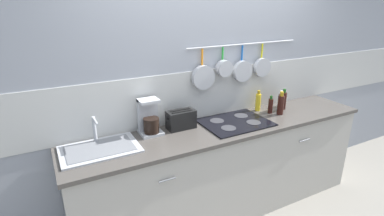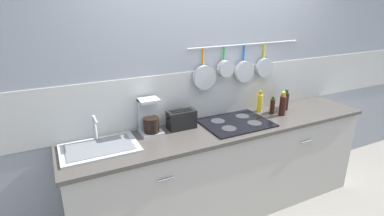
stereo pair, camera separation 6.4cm
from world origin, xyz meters
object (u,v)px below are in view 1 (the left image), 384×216
object	(u,v)px
bottle_sesame_oil	(283,100)
bottle_olive_oil	(283,100)
coffee_maker	(149,119)
toaster	(181,120)
bottle_vinegar	(258,102)
bottle_dish_soap	(281,102)
bottle_cooking_wine	(281,104)
bottle_hot_sauce	(270,106)

from	to	relation	value
bottle_sesame_oil	bottle_olive_oil	bearing A→B (deg)	-135.72
bottle_olive_oil	bottle_sesame_oil	distance (m)	0.10
coffee_maker	bottle_sesame_oil	bearing A→B (deg)	-0.63
toaster	bottle_vinegar	bearing A→B (deg)	2.46
bottle_vinegar	toaster	bearing A→B (deg)	-177.54
coffee_maker	bottle_dish_soap	xyz separation A→B (m)	(1.40, -0.11, -0.03)
bottle_vinegar	bottle_cooking_wine	size ratio (longest dim) A/B	0.92
toaster	bottle_sesame_oil	bearing A→B (deg)	0.88
coffee_maker	toaster	world-z (taller)	coffee_maker
toaster	bottle_hot_sauce	world-z (taller)	bottle_hot_sauce
bottle_dish_soap	bottle_sesame_oil	bearing A→B (deg)	34.95
bottle_sesame_oil	bottle_dish_soap	bearing A→B (deg)	-145.05
coffee_maker	bottle_olive_oil	distance (m)	1.47
toaster	bottle_sesame_oil	distance (m)	1.25
coffee_maker	bottle_sesame_oil	distance (m)	1.54
toaster	bottle_dish_soap	xyz separation A→B (m)	(1.11, -0.08, 0.01)
bottle_vinegar	bottle_sesame_oil	bearing A→B (deg)	-3.36
coffee_maker	bottle_sesame_oil	xyz separation A→B (m)	(1.54, -0.02, -0.06)
bottle_hot_sauce	bottle_olive_oil	world-z (taller)	bottle_olive_oil
bottle_cooking_wine	bottle_sesame_oil	world-z (taller)	bottle_cooking_wine
bottle_vinegar	bottle_hot_sauce	xyz separation A→B (m)	(0.06, -0.12, -0.01)
bottle_dish_soap	bottle_olive_oil	bearing A→B (deg)	22.51
coffee_maker	bottle_dish_soap	distance (m)	1.40
bottle_dish_soap	toaster	bearing A→B (deg)	176.03
bottle_vinegar	bottle_olive_oil	distance (m)	0.28
toaster	bottle_vinegar	size ratio (longest dim) A/B	1.24
bottle_hot_sauce	bottle_olive_oil	distance (m)	0.21
coffee_maker	bottle_cooking_wine	xyz separation A→B (m)	(1.33, -0.19, -0.02)
bottle_vinegar	bottle_dish_soap	world-z (taller)	same
bottle_cooking_wine	bottle_olive_oil	xyz separation A→B (m)	(0.14, 0.10, -0.01)
bottle_vinegar	bottle_olive_oil	size ratio (longest dim) A/B	0.99
bottle_cooking_wine	bottle_dish_soap	size ratio (longest dim) A/B	1.08
bottle_cooking_wine	bottle_sesame_oil	xyz separation A→B (m)	(0.21, 0.17, -0.04)
bottle_hot_sauce	bottle_cooking_wine	xyz separation A→B (m)	(0.07, -0.07, 0.02)
coffee_maker	bottle_olive_oil	bearing A→B (deg)	-3.32
bottle_vinegar	bottle_sesame_oil	distance (m)	0.34
bottle_cooking_wine	bottle_sesame_oil	bearing A→B (deg)	39.28
bottle_vinegar	bottle_dish_soap	distance (m)	0.23
bottle_dish_soap	bottle_sesame_oil	distance (m)	0.17
toaster	bottle_hot_sauce	size ratio (longest dim) A/B	1.46
bottle_vinegar	bottle_olive_oil	bearing A→B (deg)	-18.15
bottle_vinegar	bottle_cooking_wine	bearing A→B (deg)	-55.53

